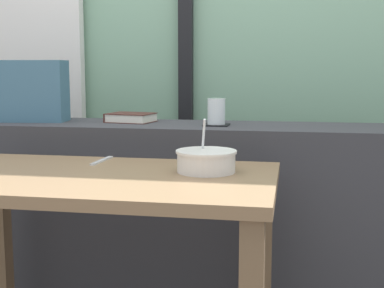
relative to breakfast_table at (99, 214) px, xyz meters
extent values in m
cube|color=white|center=(-0.79, 1.18, 0.65)|extent=(0.56, 0.06, 2.50)
cube|color=black|center=(0.04, 1.21, 0.70)|extent=(0.07, 0.05, 2.60)
cube|color=#38383D|center=(0.09, 0.61, -0.19)|extent=(2.80, 0.38, 0.82)
cube|color=brown|center=(-0.49, 0.26, -0.26)|extent=(0.06, 0.06, 0.69)
cube|color=brown|center=(0.49, 0.26, -0.26)|extent=(0.06, 0.06, 0.69)
cube|color=#846647|center=(0.00, 0.00, 0.11)|extent=(1.08, 0.63, 0.03)
cube|color=black|center=(0.28, 0.59, 0.22)|extent=(0.10, 0.10, 0.00)
cylinder|color=white|center=(0.28, 0.59, 0.28)|extent=(0.07, 0.07, 0.10)
cylinder|color=#BC3D51|center=(0.28, 0.59, 0.26)|extent=(0.06, 0.06, 0.07)
cube|color=#47231E|center=(-0.09, 0.66, 0.22)|extent=(0.21, 0.18, 0.00)
cube|color=silver|center=(-0.09, 0.66, 0.24)|extent=(0.20, 0.17, 0.03)
cube|color=#47231E|center=(-0.09, 0.66, 0.26)|extent=(0.21, 0.18, 0.00)
cube|color=#47231E|center=(-0.18, 0.68, 0.24)|extent=(0.03, 0.14, 0.04)
cube|color=#426B84|center=(-0.53, 0.61, 0.35)|extent=(0.33, 0.18, 0.26)
cylinder|color=silver|center=(0.32, 0.09, 0.16)|extent=(0.18, 0.18, 0.07)
cylinder|color=silver|center=(0.32, 0.09, 0.19)|extent=(0.19, 0.19, 0.01)
cylinder|color=#B27038|center=(0.32, 0.09, 0.16)|extent=(0.16, 0.16, 0.05)
cylinder|color=silver|center=(0.31, 0.12, 0.22)|extent=(0.03, 0.10, 0.15)
ellipsoid|color=silver|center=(0.31, 0.14, 0.17)|extent=(0.03, 0.05, 0.01)
cube|color=silver|center=(-0.07, 0.22, 0.13)|extent=(0.02, 0.17, 0.01)
camera|label=1|loc=(0.58, -1.57, 0.45)|focal=51.22mm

